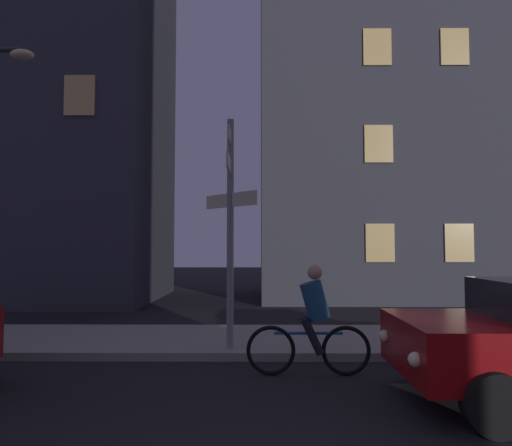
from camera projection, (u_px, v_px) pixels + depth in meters
sidewalk_kerb at (265, 340)px, 8.80m from camera, size 40.00×2.72×0.14m
signpost at (230, 211)px, 7.93m from camera, size 0.94×1.69×3.97m
cyclist at (312, 324)px, 6.69m from camera, size 1.82×0.32×1.61m
building_right_block at (421, 95)px, 17.69m from camera, size 12.37×6.22×15.55m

